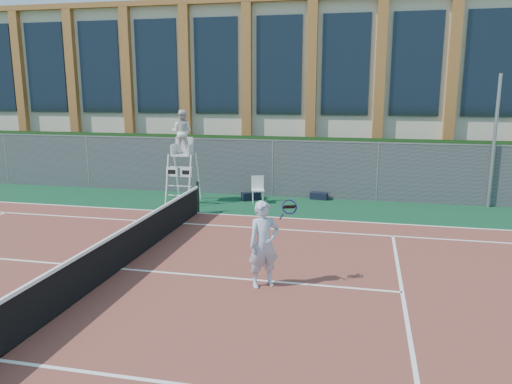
% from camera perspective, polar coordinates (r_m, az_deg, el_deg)
% --- Properties ---
extents(ground, '(120.00, 120.00, 0.00)m').
position_cam_1_polar(ground, '(12.32, -15.20, -8.61)').
color(ground, '#233814').
extents(apron, '(36.00, 20.00, 0.01)m').
position_cam_1_polar(apron, '(13.16, -13.19, -7.15)').
color(apron, '#0C3720').
rests_on(apron, ground).
extents(tennis_court, '(23.77, 10.97, 0.02)m').
position_cam_1_polar(tennis_court, '(12.31, -15.21, -8.52)').
color(tennis_court, brown).
rests_on(tennis_court, apron).
extents(tennis_net, '(0.10, 11.30, 1.10)m').
position_cam_1_polar(tennis_net, '(12.15, -15.34, -6.23)').
color(tennis_net, black).
rests_on(tennis_net, ground).
extents(fence, '(40.00, 0.06, 2.20)m').
position_cam_1_polar(fence, '(20.01, -3.73, 2.85)').
color(fence, '#595E60').
rests_on(fence, ground).
extents(hedge, '(40.00, 1.40, 2.20)m').
position_cam_1_polar(hedge, '(21.15, -2.83, 3.35)').
color(hedge, black).
rests_on(hedge, ground).
extents(building, '(45.00, 10.60, 8.22)m').
position_cam_1_polar(building, '(28.66, 1.37, 11.70)').
color(building, beige).
rests_on(building, ground).
extents(steel_pole, '(0.12, 0.12, 4.70)m').
position_cam_1_polar(steel_pole, '(19.48, 25.57, 5.19)').
color(steel_pole, '#9EA0A5').
rests_on(steel_pole, ground).
extents(umpire_chair, '(0.97, 1.49, 3.47)m').
position_cam_1_polar(umpire_chair, '(18.51, -8.45, 6.49)').
color(umpire_chair, white).
rests_on(umpire_chair, ground).
extents(plastic_chair, '(0.56, 0.56, 0.99)m').
position_cam_1_polar(plastic_chair, '(18.56, 0.19, 0.58)').
color(plastic_chair, silver).
rests_on(plastic_chair, apron).
extents(sports_bag_near, '(0.76, 0.62, 0.30)m').
position_cam_1_polar(sports_bag_near, '(18.99, -0.58, -0.49)').
color(sports_bag_near, black).
rests_on(sports_bag_near, apron).
extents(sports_bag_far, '(0.69, 0.37, 0.26)m').
position_cam_1_polar(sports_bag_far, '(19.29, 7.20, -0.45)').
color(sports_bag_far, black).
rests_on(sports_bag_far, apron).
extents(tennis_player, '(1.10, 0.84, 1.87)m').
position_cam_1_polar(tennis_player, '(10.62, 0.92, -5.97)').
color(tennis_player, '#ADB9CF').
rests_on(tennis_player, tennis_court).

